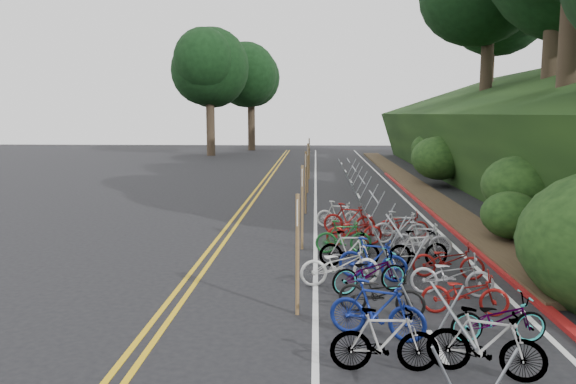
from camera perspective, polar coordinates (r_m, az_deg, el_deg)
ground at (r=11.99m, az=-2.08°, el=-11.48°), size 120.00×120.00×0.00m
road_markings at (r=21.73m, az=1.84°, el=-2.60°), size 7.47×80.00×0.01m
red_curb at (r=24.06m, az=14.08°, el=-1.69°), size 0.25×28.00×0.10m
embankment at (r=32.61m, az=24.44°, el=4.77°), size 14.30×48.14×9.11m
bike_rack_front at (r=8.99m, az=16.11°, el=-13.16°), size 1.10×2.80×1.09m
bike_racks_rest at (r=24.54m, az=7.50°, el=0.57°), size 1.14×23.00×1.17m
signpost_near at (r=11.09m, az=0.97°, el=-5.54°), size 0.08×0.40×2.44m
signposts_rest at (r=25.39m, az=1.93°, el=2.19°), size 0.08×18.40×2.50m
bike_front at (r=13.24m, az=5.30°, el=-7.37°), size 0.98×1.97×0.99m
bike_valet at (r=14.01m, az=10.91°, el=-6.66°), size 3.31×12.92×1.07m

